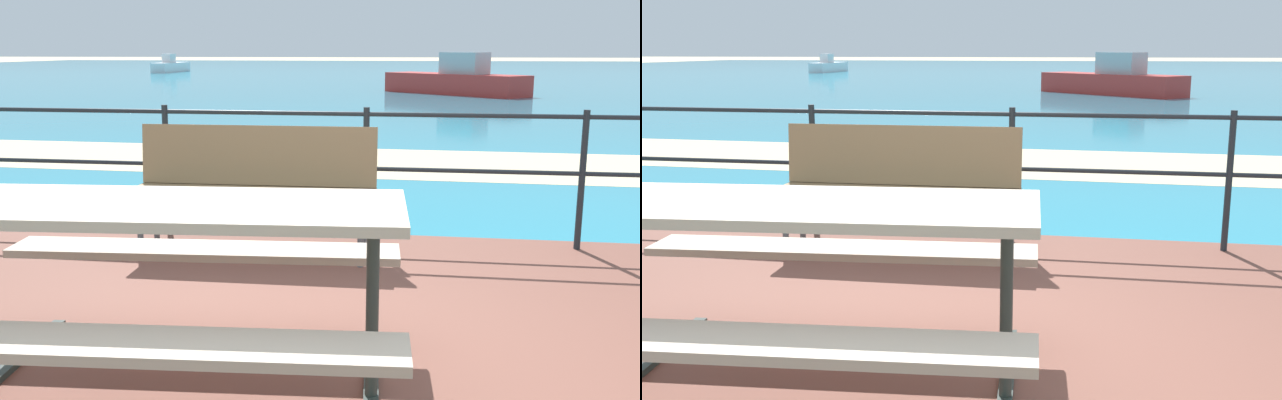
% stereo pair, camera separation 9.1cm
% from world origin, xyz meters
% --- Properties ---
extents(sea_water, '(90.00, 90.00, 0.01)m').
position_xyz_m(sea_water, '(0.00, 40.00, 0.01)').
color(sea_water, teal).
rests_on(sea_water, ground).
extents(beach_strip, '(54.05, 4.03, 0.01)m').
position_xyz_m(beach_strip, '(0.00, 6.39, 0.01)').
color(beach_strip, beige).
rests_on(beach_strip, ground).
extents(picnic_table, '(1.90, 1.47, 0.79)m').
position_xyz_m(picnic_table, '(-0.55, -0.07, 0.65)').
color(picnic_table, tan).
rests_on(picnic_table, patio_paving).
extents(park_bench, '(1.62, 0.44, 0.86)m').
position_xyz_m(park_bench, '(-0.71, 1.98, 0.58)').
color(park_bench, '#8C704C').
rests_on(park_bench, patio_paving).
extents(railing_fence, '(5.94, 0.04, 0.96)m').
position_xyz_m(railing_fence, '(0.00, 2.40, 0.68)').
color(railing_fence, '#1E2328').
rests_on(railing_fence, patio_paving).
extents(boat_near, '(4.69, 4.41, 1.31)m').
position_xyz_m(boat_near, '(1.21, 20.75, 0.43)').
color(boat_near, red).
rests_on(boat_near, sea_water).
extents(boat_mid, '(1.00, 4.85, 1.11)m').
position_xyz_m(boat_mid, '(-15.27, 40.43, 0.36)').
color(boat_mid, silver).
rests_on(boat_mid, sea_water).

